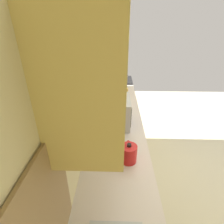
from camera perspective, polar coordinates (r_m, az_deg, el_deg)
The scene contains 9 objects.
ground_plane at distance 3.11m, azimuth 27.70°, elevation -17.57°, with size 6.98×6.98×0.00m, color beige.
wall_back at distance 2.09m, azimuth -8.41°, elevation 7.52°, with size 4.48×0.12×2.69m, color beige.
counter_run at distance 2.22m, azimuth 1.37°, elevation -18.13°, with size 3.59×0.64×0.92m.
upper_cabinets at distance 1.58m, azimuth -3.35°, elevation 18.22°, with size 2.01×0.33×0.64m.
window_back_wall at distance 0.91m, azimuth -20.52°, elevation -29.97°, with size 0.53×0.02×0.64m.
oven_range at distance 3.97m, azimuth 1.74°, elevation 4.21°, with size 0.60×0.64×1.10m.
microwave at distance 2.11m, azimuth 1.15°, elevation 0.28°, with size 0.45×0.35×0.33m.
bowl at distance 3.21m, azimuth 3.66°, elevation 7.39°, with size 0.18×0.18×0.05m.
kettle at distance 1.61m, azimuth 5.49°, elevation -13.29°, with size 0.20×0.15×0.19m.
Camera 1 is at (-1.93, 1.32, 2.05)m, focal length 28.03 mm.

